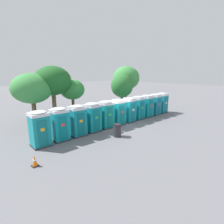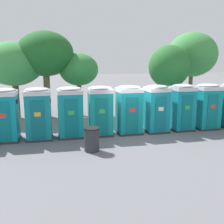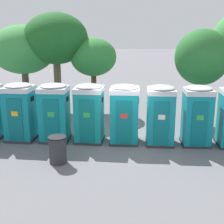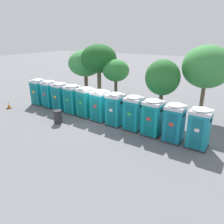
{
  "view_description": "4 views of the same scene",
  "coord_description": "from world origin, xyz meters",
  "px_view_note": "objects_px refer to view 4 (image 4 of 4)",
  "views": [
    {
      "loc": [
        -12.34,
        -10.97,
        5.17
      ],
      "look_at": [
        -0.8,
        0.24,
        1.39
      ],
      "focal_mm": 28.0,
      "sensor_mm": 36.0,
      "label": 1
    },
    {
      "loc": [
        -4.84,
        -12.39,
        3.79
      ],
      "look_at": [
        -0.9,
        0.24,
        1.18
      ],
      "focal_mm": 42.0,
      "sensor_mm": 36.0,
      "label": 2
    },
    {
      "loc": [
        -0.39,
        -12.61,
        4.86
      ],
      "look_at": [
        -0.52,
        0.22,
        1.36
      ],
      "focal_mm": 50.0,
      "sensor_mm": 36.0,
      "label": 3
    },
    {
      "loc": [
        9.41,
        -13.3,
        6.54
      ],
      "look_at": [
        1.2,
        0.09,
        0.97
      ],
      "focal_mm": 35.0,
      "sensor_mm": 36.0,
      "label": 4
    }
  ],
  "objects_px": {
    "portapotty_1": "(50,94)",
    "portapotty_8": "(153,117)",
    "portapotty_9": "(174,123)",
    "portapotty_6": "(115,109)",
    "portapotty_10": "(199,128)",
    "portapotty_4": "(86,102)",
    "street_tree_1": "(116,71)",
    "portapotty_3": "(72,99)",
    "trash_can": "(58,117)",
    "portapotty_7": "(133,113)",
    "street_tree_2": "(85,63)",
    "portapotty_0": "(39,92)",
    "street_tree_3": "(207,67)",
    "portapotty_5": "(100,105)",
    "street_tree_4": "(99,59)",
    "street_tree_0": "(163,78)",
    "traffic_cone": "(9,105)",
    "portapotty_2": "(60,96)"
  },
  "relations": [
    {
      "from": "portapotty_4",
      "to": "portapotty_7",
      "type": "xyz_separation_m",
      "value": [
        4.56,
        -0.33,
        0.0
      ]
    },
    {
      "from": "portapotty_3",
      "to": "portapotty_9",
      "type": "relative_size",
      "value": 1.0
    },
    {
      "from": "portapotty_1",
      "to": "portapotty_8",
      "type": "height_order",
      "value": "same"
    },
    {
      "from": "portapotty_9",
      "to": "street_tree_4",
      "type": "height_order",
      "value": "street_tree_4"
    },
    {
      "from": "portapotty_10",
      "to": "portapotty_4",
      "type": "bearing_deg",
      "value": 175.57
    },
    {
      "from": "portapotty_7",
      "to": "portapotty_10",
      "type": "relative_size",
      "value": 1.0
    },
    {
      "from": "portapotty_1",
      "to": "portapotty_6",
      "type": "distance_m",
      "value": 7.61
    },
    {
      "from": "portapotty_1",
      "to": "portapotty_9",
      "type": "relative_size",
      "value": 1.0
    },
    {
      "from": "street_tree_3",
      "to": "trash_can",
      "type": "xyz_separation_m",
      "value": [
        -9.27,
        -6.81,
        -3.69
      ]
    },
    {
      "from": "portapotty_1",
      "to": "street_tree_0",
      "type": "bearing_deg",
      "value": 14.04
    },
    {
      "from": "portapotty_0",
      "to": "street_tree_3",
      "type": "height_order",
      "value": "street_tree_3"
    },
    {
      "from": "street_tree_2",
      "to": "street_tree_4",
      "type": "xyz_separation_m",
      "value": [
        1.99,
        -0.26,
        0.63
      ]
    },
    {
      "from": "portapotty_2",
      "to": "street_tree_0",
      "type": "relative_size",
      "value": 0.53
    },
    {
      "from": "street_tree_1",
      "to": "street_tree_3",
      "type": "distance_m",
      "value": 8.51
    },
    {
      "from": "portapotty_6",
      "to": "street_tree_1",
      "type": "bearing_deg",
      "value": 120.26
    },
    {
      "from": "portapotty_8",
      "to": "trash_can",
      "type": "relative_size",
      "value": 2.48
    },
    {
      "from": "portapotty_9",
      "to": "portapotty_3",
      "type": "bearing_deg",
      "value": 175.42
    },
    {
      "from": "portapotty_2",
      "to": "street_tree_1",
      "type": "distance_m",
      "value": 6.06
    },
    {
      "from": "portapotty_6",
      "to": "portapotty_3",
      "type": "bearing_deg",
      "value": 175.27
    },
    {
      "from": "portapotty_1",
      "to": "street_tree_2",
      "type": "xyz_separation_m",
      "value": [
        0.28,
        5.25,
        2.28
      ]
    },
    {
      "from": "portapotty_1",
      "to": "street_tree_0",
      "type": "height_order",
      "value": "street_tree_0"
    },
    {
      "from": "portapotty_9",
      "to": "portapotty_0",
      "type": "bearing_deg",
      "value": 175.95
    },
    {
      "from": "portapotty_9",
      "to": "portapotty_5",
      "type": "bearing_deg",
      "value": 175.27
    },
    {
      "from": "street_tree_0",
      "to": "street_tree_4",
      "type": "bearing_deg",
      "value": 162.17
    },
    {
      "from": "portapotty_4",
      "to": "portapotty_10",
      "type": "height_order",
      "value": "same"
    },
    {
      "from": "portapotty_6",
      "to": "street_tree_4",
      "type": "distance_m",
      "value": 8.24
    },
    {
      "from": "portapotty_8",
      "to": "street_tree_4",
      "type": "height_order",
      "value": "street_tree_4"
    },
    {
      "from": "portapotty_5",
      "to": "street_tree_3",
      "type": "bearing_deg",
      "value": 34.43
    },
    {
      "from": "street_tree_3",
      "to": "portapotty_4",
      "type": "bearing_deg",
      "value": -151.42
    },
    {
      "from": "street_tree_4",
      "to": "portapotty_9",
      "type": "bearing_deg",
      "value": -31.03
    },
    {
      "from": "street_tree_1",
      "to": "street_tree_2",
      "type": "height_order",
      "value": "street_tree_2"
    },
    {
      "from": "portapotty_1",
      "to": "street_tree_3",
      "type": "xyz_separation_m",
      "value": [
        12.84,
        4.19,
        2.93
      ]
    },
    {
      "from": "portapotty_9",
      "to": "street_tree_2",
      "type": "xyz_separation_m",
      "value": [
        -11.86,
        6.2,
        2.28
      ]
    },
    {
      "from": "portapotty_3",
      "to": "trash_can",
      "type": "relative_size",
      "value": 2.48
    },
    {
      "from": "portapotty_1",
      "to": "street_tree_1",
      "type": "distance_m",
      "value": 6.81
    },
    {
      "from": "portapotty_9",
      "to": "trash_can",
      "type": "distance_m",
      "value": 8.77
    },
    {
      "from": "portapotty_8",
      "to": "street_tree_0",
      "type": "bearing_deg",
      "value": 100.66
    },
    {
      "from": "portapotty_2",
      "to": "portapotty_4",
      "type": "xyz_separation_m",
      "value": [
        3.04,
        -0.18,
        0.0
      ]
    },
    {
      "from": "portapotty_1",
      "to": "portapotty_8",
      "type": "bearing_deg",
      "value": -4.29
    },
    {
      "from": "street_tree_0",
      "to": "portapotty_6",
      "type": "bearing_deg",
      "value": -127.94
    },
    {
      "from": "portapotty_6",
      "to": "portapotty_9",
      "type": "height_order",
      "value": "same"
    },
    {
      "from": "street_tree_0",
      "to": "traffic_cone",
      "type": "xyz_separation_m",
      "value": [
        -12.97,
        -4.92,
        -3.07
      ]
    },
    {
      "from": "street_tree_1",
      "to": "street_tree_4",
      "type": "height_order",
      "value": "street_tree_4"
    },
    {
      "from": "portapotty_9",
      "to": "street_tree_2",
      "type": "distance_m",
      "value": 13.57
    },
    {
      "from": "portapotty_1",
      "to": "portapotty_5",
      "type": "bearing_deg",
      "value": -4.21
    },
    {
      "from": "portapotty_3",
      "to": "portapotty_6",
      "type": "height_order",
      "value": "same"
    },
    {
      "from": "trash_can",
      "to": "portapotty_1",
      "type": "bearing_deg",
      "value": 143.73
    },
    {
      "from": "portapotty_6",
      "to": "portapotty_7",
      "type": "height_order",
      "value": "same"
    },
    {
      "from": "portapotty_0",
      "to": "portapotty_9",
      "type": "bearing_deg",
      "value": -4.05
    },
    {
      "from": "portapotty_0",
      "to": "street_tree_0",
      "type": "relative_size",
      "value": 0.53
    }
  ]
}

